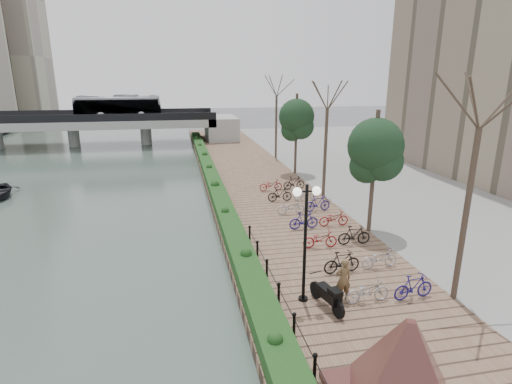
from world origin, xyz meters
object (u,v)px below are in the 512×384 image
object	(u,v)px
lamppost	(306,218)
motorcycle	(327,294)
pedestrian	(343,279)
granite_monument	(406,367)

from	to	relation	value
lamppost	motorcycle	size ratio (longest dim) A/B	2.56
lamppost	pedestrian	size ratio (longest dim) A/B	2.71
granite_monument	motorcycle	size ratio (longest dim) A/B	2.58
granite_monument	pedestrian	xyz separation A→B (m)	(0.68, 5.26, -0.49)
lamppost	pedestrian	xyz separation A→B (m)	(1.46, -0.24, -2.44)
motorcycle	pedestrian	world-z (taller)	pedestrian
motorcycle	pedestrian	size ratio (longest dim) A/B	1.06
pedestrian	motorcycle	bearing A→B (deg)	26.81
granite_monument	motorcycle	world-z (taller)	granite_monument
granite_monument	lamppost	world-z (taller)	lamppost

